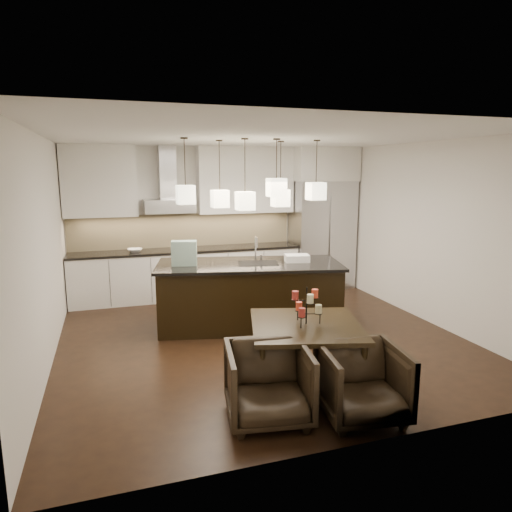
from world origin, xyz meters
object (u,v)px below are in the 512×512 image
object	(u,v)px
refrigerator	(322,235)
armchair_left	(268,384)
dining_table	(305,354)
island_body	(249,296)
armchair_right	(362,382)

from	to	relation	value
refrigerator	armchair_left	distance (m)	5.30
dining_table	armchair_left	xyz separation A→B (m)	(-0.63, -0.56, 0.01)
island_body	dining_table	xyz separation A→B (m)	(0.02, -2.07, -0.12)
refrigerator	armchair_right	xyz separation A→B (m)	(-1.85, -4.73, -0.72)
island_body	armchair_left	xyz separation A→B (m)	(-0.62, -2.63, -0.10)
dining_table	armchair_left	bearing A→B (deg)	-123.19
armchair_left	armchair_right	world-z (taller)	armchair_left
island_body	armchair_left	world-z (taller)	island_body
island_body	dining_table	world-z (taller)	island_body
armchair_left	dining_table	bearing A→B (deg)	50.53
refrigerator	dining_table	world-z (taller)	refrigerator
dining_table	armchair_left	distance (m)	0.85
refrigerator	island_body	distance (m)	2.87
island_body	armchair_right	xyz separation A→B (m)	(0.25, -2.87, -0.11)
dining_table	island_body	bearing A→B (deg)	105.88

